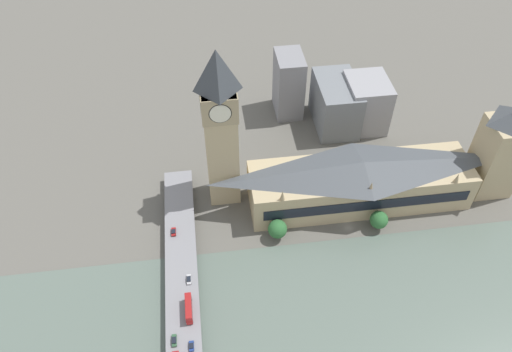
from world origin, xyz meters
TOP-DOWN VIEW (x-y plane):
  - ground_plane at (0.00, 0.00)m, footprint 600.00×600.00m
  - river_water at (-36.35, 0.00)m, footprint 60.71×360.00m
  - parliament_hall at (16.07, -8.00)m, footprint 26.61×100.45m
  - clock_tower at (27.88, 53.11)m, footprint 15.02×15.02m
  - victoria_tower at (16.13, -71.18)m, footprint 17.90×17.90m
  - road_bridge at (-36.35, 74.50)m, footprint 153.42×13.00m
  - double_decker_bus_mid at (-35.21, 71.97)m, footprint 11.11×2.48m
  - car_northbound_mid at (-46.34, 77.80)m, footprint 4.69×1.76m
  - car_northbound_tail at (-21.33, 71.54)m, footprint 4.49×1.78m
  - car_southbound_lead at (-49.20, 71.72)m, footprint 3.85×1.78m
  - car_southbound_mid at (3.29, 77.13)m, footprint 4.39×1.94m
  - city_block_west at (86.52, 12.54)m, footprint 20.98×14.16m
  - city_block_center at (69.37, -25.72)m, footprint 24.81×21.28m
  - city_block_east at (72.22, -10.45)m, footprint 33.73×20.74m
  - tree_embankment_near at (-1.96, -12.38)m, footprint 8.03×8.03m
  - tree_embankment_mid at (-1.07, 32.60)m, footprint 8.37×8.37m

SIDE VIEW (x-z plane):
  - ground_plane at x=0.00m, z-range 0.00..0.00m
  - river_water at x=-36.35m, z-range 0.00..0.30m
  - road_bridge at x=-36.35m, z-range 1.62..6.79m
  - car_southbound_lead at x=-49.20m, z-range 5.19..6.41m
  - tree_embankment_near at x=-1.96m, z-range 0.91..10.77m
  - tree_embankment_mid at x=-1.07m, z-range 0.82..10.86m
  - car_northbound_tail at x=-21.33m, z-range 5.17..6.57m
  - car_southbound_mid at x=3.29m, z-range 5.19..6.55m
  - car_northbound_mid at x=-46.34m, z-range 5.16..6.62m
  - double_decker_bus_mid at x=-35.21m, z-range 5.42..10.36m
  - parliament_hall at x=16.07m, z-range -0.08..24.19m
  - city_block_east at x=72.22m, z-range 0.00..25.85m
  - city_block_center at x=69.37m, z-range 0.00..27.67m
  - city_block_west at x=86.52m, z-range 0.00..34.99m
  - victoria_tower at x=16.13m, z-range -2.00..49.39m
  - clock_tower at x=27.88m, z-range 2.73..80.97m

